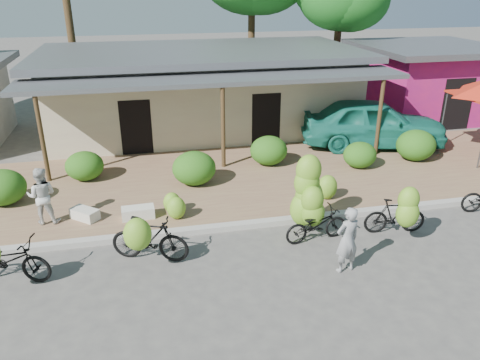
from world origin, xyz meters
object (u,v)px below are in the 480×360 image
(bike_left, at_px, (148,238))
(sack_far, at_px, (85,214))
(sack_near, at_px, (138,213))
(teal_van, at_px, (373,123))
(bike_far_left, at_px, (3,259))
(bike_right, at_px, (399,213))
(bike_center, at_px, (311,204))
(vendor, at_px, (347,240))
(bystander, at_px, (42,196))

(bike_left, relative_size, sack_far, 2.50)
(sack_near, height_order, teal_van, teal_van)
(bike_far_left, height_order, bike_right, bike_right)
(bike_center, relative_size, sack_near, 2.43)
(vendor, height_order, teal_van, teal_van)
(bike_left, xyz_separation_m, sack_near, (-0.20, 2.05, -0.36))
(bike_far_left, height_order, sack_far, bike_far_left)
(sack_far, distance_m, vendor, 6.81)
(sack_far, relative_size, teal_van, 0.14)
(bike_right, bearing_deg, bike_far_left, 98.46)
(bike_far_left, height_order, bystander, bystander)
(bike_far_left, bearing_deg, sack_near, -33.31)
(bike_center, distance_m, sack_near, 4.54)
(sack_near, bearing_deg, vendor, -36.96)
(teal_van, bearing_deg, bike_far_left, 131.88)
(vendor, bearing_deg, bike_left, -28.86)
(bike_right, distance_m, bystander, 9.00)
(bike_center, bearing_deg, teal_van, -46.38)
(bike_right, distance_m, vendor, 2.20)
(vendor, bearing_deg, sack_far, -43.73)
(sack_near, relative_size, sack_far, 1.13)
(sack_near, relative_size, teal_van, 0.16)
(bike_right, relative_size, teal_van, 0.31)
(bike_far_left, xyz_separation_m, teal_van, (11.57, 6.25, 0.42))
(bike_left, bearing_deg, bike_right, -69.87)
(bike_center, xyz_separation_m, vendor, (0.20, -1.70, -0.06))
(bike_left, xyz_separation_m, bike_right, (6.11, -0.15, 0.02))
(bike_center, bearing_deg, bike_left, 88.75)
(bystander, bearing_deg, bike_left, 142.62)
(bike_right, relative_size, sack_far, 2.17)
(teal_van, bearing_deg, bystander, 122.30)
(bystander, xyz_separation_m, teal_van, (11.14, 3.80, 0.14))
(vendor, relative_size, teal_van, 0.29)
(bike_left, xyz_separation_m, bystander, (-2.55, 2.32, 0.25))
(bike_far_left, distance_m, sack_far, 2.83)
(bike_far_left, relative_size, sack_far, 2.70)
(bike_far_left, bearing_deg, bike_right, -71.65)
(bike_center, xyz_separation_m, sack_near, (-4.21, 1.61, -0.57))
(bike_right, height_order, sack_near, bike_right)
(teal_van, bearing_deg, vendor, 162.77)
(bike_right, bearing_deg, sack_near, 79.27)
(bike_far_left, distance_m, vendor, 7.28)
(bike_far_left, distance_m, teal_van, 13.16)
(bike_right, bearing_deg, bystander, 82.62)
(bystander, bearing_deg, teal_van, -156.30)
(bike_center, xyz_separation_m, bike_right, (2.10, -0.59, -0.18))
(sack_near, distance_m, bystander, 2.44)
(bike_far_left, height_order, sack_near, bike_far_left)
(bike_far_left, bearing_deg, bike_left, -68.86)
(bike_far_left, relative_size, teal_van, 0.38)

